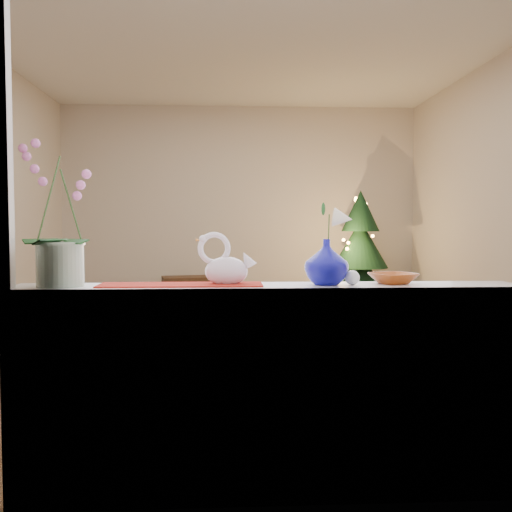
{
  "coord_description": "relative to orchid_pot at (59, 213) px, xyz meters",
  "views": [
    {
      "loc": [
        -0.19,
        -4.82,
        1.17
      ],
      "look_at": [
        -0.0,
        -1.4,
        0.99
      ],
      "focal_mm": 40.0,
      "sensor_mm": 36.0,
      "label": 1
    }
  ],
  "objects": [
    {
      "name": "ground",
      "position": [
        0.89,
        2.38,
        -1.23
      ],
      "size": [
        5.0,
        5.0,
        0.0
      ],
      "primitive_type": "plane",
      "color": "#3B2718",
      "rests_on": "ground"
    },
    {
      "name": "wall_back",
      "position": [
        0.89,
        4.88,
        0.12
      ],
      "size": [
        4.5,
        0.1,
        2.7
      ],
      "primitive_type": "cube",
      "color": "beige",
      "rests_on": "ground"
    },
    {
      "name": "wall_front",
      "position": [
        0.89,
        -0.12,
        0.12
      ],
      "size": [
        4.5,
        0.1,
        2.7
      ],
      "primitive_type": "cube",
      "color": "beige",
      "rests_on": "ground"
    },
    {
      "name": "wall_right",
      "position": [
        3.14,
        2.38,
        0.12
      ],
      "size": [
        0.1,
        5.0,
        2.7
      ],
      "primitive_type": "cube",
      "color": "beige",
      "rests_on": "ground"
    },
    {
      "name": "ceiling",
      "position": [
        0.89,
        2.38,
        1.47
      ],
      "size": [
        5.0,
        5.0,
        0.0
      ],
      "primitive_type": "plane",
      "color": "white",
      "rests_on": "wall_back"
    },
    {
      "name": "window_apron",
      "position": [
        0.89,
        -0.08,
        -0.79
      ],
      "size": [
        2.2,
        0.08,
        0.88
      ],
      "primitive_type": "cube",
      "color": "white",
      "rests_on": "ground"
    },
    {
      "name": "windowsill",
      "position": [
        0.89,
        0.01,
        -0.33
      ],
      "size": [
        2.2,
        0.26,
        0.04
      ],
      "primitive_type": "cube",
      "color": "white",
      "rests_on": "window_apron"
    },
    {
      "name": "window_frame",
      "position": [
        0.89,
        -0.09,
        0.47
      ],
      "size": [
        2.22,
        0.06,
        1.6
      ],
      "primitive_type": null,
      "color": "white",
      "rests_on": "windowsill"
    },
    {
      "name": "runner",
      "position": [
        0.51,
        0.01,
        -0.31
      ],
      "size": [
        0.7,
        0.2,
        0.01
      ],
      "primitive_type": "cube",
      "color": "maroon",
      "rests_on": "windowsill"
    },
    {
      "name": "orchid_pot",
      "position": [
        0.0,
        0.0,
        0.0
      ],
      "size": [
        0.27,
        0.27,
        0.62
      ],
      "primitive_type": null,
      "rotation": [
        0.0,
        0.0,
        -0.31
      ],
      "color": "white",
      "rests_on": "windowsill"
    },
    {
      "name": "swan",
      "position": [
        0.7,
        0.03,
        -0.2
      ],
      "size": [
        0.27,
        0.16,
        0.22
      ],
      "primitive_type": null,
      "rotation": [
        0.0,
        0.0,
        -0.2
      ],
      "color": "silver",
      "rests_on": "windowsill"
    },
    {
      "name": "blue_vase",
      "position": [
        1.14,
        0.01,
        -0.2
      ],
      "size": [
        0.23,
        0.23,
        0.23
      ],
      "primitive_type": "imported",
      "rotation": [
        0.0,
        0.0,
        0.07
      ],
      "color": "#08086C",
      "rests_on": "windowsill"
    },
    {
      "name": "lily",
      "position": [
        1.14,
        0.01,
        0.0
      ],
      "size": [
        0.13,
        0.07,
        0.17
      ],
      "primitive_type": null,
      "color": "silver",
      "rests_on": "blue_vase"
    },
    {
      "name": "paperweight",
      "position": [
        1.25,
        -0.01,
        -0.28
      ],
      "size": [
        0.07,
        0.07,
        0.06
      ],
      "primitive_type": "sphere",
      "rotation": [
        0.0,
        0.0,
        0.04
      ],
      "color": "white",
      "rests_on": "windowsill"
    },
    {
      "name": "amber_dish",
      "position": [
        1.44,
        0.03,
        -0.29
      ],
      "size": [
        0.22,
        0.22,
        0.04
      ],
      "primitive_type": "imported",
      "rotation": [
        0.0,
        0.0,
        0.38
      ],
      "color": "#943F13",
      "rests_on": "windowsill"
    },
    {
      "name": "xmas_tree",
      "position": [
        2.32,
        4.33,
        -0.43
      ],
      "size": [
        1.16,
        1.16,
        1.6
      ],
      "primitive_type": null,
      "rotation": [
        0.0,
        0.0,
        -0.44
      ],
      "color": "black",
      "rests_on": "ground"
    },
    {
      "name": "side_table",
      "position": [
        0.32,
        4.44,
        -0.95
      ],
      "size": [
        0.82,
        0.51,
        0.57
      ],
      "primitive_type": "cube",
      "rotation": [
        0.0,
        0.0,
        0.19
      ],
      "color": "black",
      "rests_on": "ground"
    }
  ]
}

